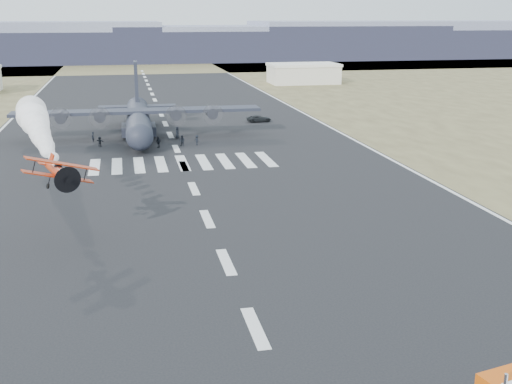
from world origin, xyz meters
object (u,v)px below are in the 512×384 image
object	(u,v)px
crew_b	(150,138)
crew_g	(137,135)
support_vehicle	(259,119)
crew_d	(158,142)
crew_a	(93,137)
crew_h	(182,141)
crew_e	(177,132)
transport_aircraft	(138,118)
crew_f	(100,142)
hangar_right	(303,73)
crew_c	(197,140)
aerobatic_biplane	(58,171)

from	to	relation	value
crew_b	crew_g	world-z (taller)	crew_g
support_vehicle	crew_d	bearing A→B (deg)	130.57
crew_a	crew_h	bearing A→B (deg)	68.25
crew_g	crew_e	bearing A→B (deg)	171.30
crew_a	crew_h	xyz separation A→B (m)	(13.93, -6.41, 0.04)
transport_aircraft	crew_d	bearing A→B (deg)	-74.74
crew_d	crew_h	bearing A→B (deg)	149.86
support_vehicle	crew_f	world-z (taller)	crew_f
hangar_right	support_vehicle	bearing A→B (deg)	-112.60
crew_c	crew_a	bearing A→B (deg)	14.86
crew_a	crew_d	size ratio (longest dim) A/B	0.96
crew_d	crew_h	world-z (taller)	crew_h
crew_f	crew_b	bearing A→B (deg)	-131.69
crew_b	crew_h	distance (m)	6.32
crew_b	crew_d	bearing A→B (deg)	-22.90
crew_e	crew_f	bearing A→B (deg)	133.33
crew_g	crew_h	size ratio (longest dim) A/B	1.03
hangar_right	support_vehicle	world-z (taller)	hangar_right
aerobatic_biplane	crew_a	xyz separation A→B (m)	(0.90, 48.64, -5.88)
hangar_right	crew_f	bearing A→B (deg)	-123.92
crew_c	crew_f	distance (m)	15.22
crew_c	crew_h	bearing A→B (deg)	45.95
aerobatic_biplane	support_vehicle	distance (m)	70.66
crew_c	crew_e	world-z (taller)	crew_e
crew_a	support_vehicle	bearing A→B (deg)	117.84
crew_d	transport_aircraft	bearing A→B (deg)	-112.10
crew_e	crew_h	xyz separation A→B (m)	(0.18, -7.12, -0.08)
crew_c	crew_f	world-z (taller)	crew_c
crew_a	crew_h	distance (m)	15.33
transport_aircraft	crew_h	xyz separation A→B (m)	(6.42, -10.14, -2.17)
aerobatic_biplane	crew_d	distance (m)	43.67
aerobatic_biplane	crew_h	world-z (taller)	aerobatic_biplane
crew_g	crew_h	xyz separation A→B (m)	(6.84, -6.33, -0.03)
crew_b	crew_d	world-z (taller)	crew_d
crew_g	crew_a	bearing A→B (deg)	-16.16
hangar_right	transport_aircraft	size ratio (longest dim) A/B	0.50
transport_aircraft	crew_g	distance (m)	4.40
crew_c	crew_h	world-z (taller)	crew_h
crew_d	crew_b	bearing A→B (deg)	-111.70
crew_a	crew_e	distance (m)	13.77
support_vehicle	crew_h	distance (m)	26.63
crew_g	support_vehicle	bearing A→B (deg)	-164.27
crew_d	crew_e	size ratio (longest dim) A/B	0.91
crew_d	crew_g	bearing A→B (deg)	-101.63
crew_h	crew_d	bearing A→B (deg)	-137.11
crew_a	crew_b	world-z (taller)	crew_a
crew_a	hangar_right	bearing A→B (deg)	147.21
support_vehicle	hangar_right	bearing A→B (deg)	-27.75
crew_c	crew_e	bearing A→B (deg)	-34.24
crew_c	crew_g	xyz separation A→B (m)	(-9.20, 5.87, 0.11)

